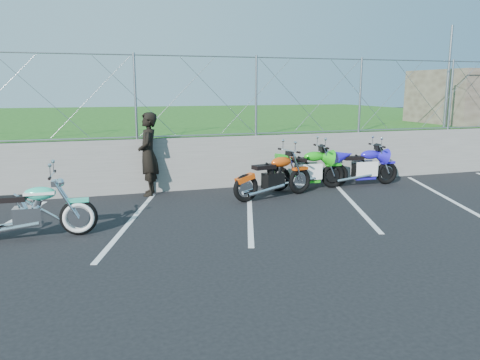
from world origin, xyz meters
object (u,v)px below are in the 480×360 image
object	(u,v)px
cruiser_turquoise	(31,213)
sportbike_green	(307,171)
person_standing	(148,154)
naked_orange	(275,178)
sportbike_blue	(364,168)

from	to	relation	value
cruiser_turquoise	sportbike_green	distance (m)	6.49
person_standing	naked_orange	bearing A→B (deg)	75.47
naked_orange	sportbike_green	world-z (taller)	naked_orange
sportbike_green	sportbike_blue	world-z (taller)	sportbike_green
cruiser_turquoise	sportbike_green	world-z (taller)	cruiser_turquoise
sportbike_green	person_standing	distance (m)	3.91
sportbike_blue	person_standing	xyz separation A→B (m)	(-5.44, 0.56, 0.52)
cruiser_turquoise	sportbike_green	size ratio (longest dim) A/B	1.05
sportbike_green	person_standing	world-z (taller)	person_standing
cruiser_turquoise	person_standing	size ratio (longest dim) A/B	1.13
naked_orange	person_standing	world-z (taller)	person_standing
cruiser_turquoise	sportbike_blue	bearing A→B (deg)	18.43
sportbike_blue	person_standing	size ratio (longest dim) A/B	1.04
sportbike_green	person_standing	xyz separation A→B (m)	(-3.84, 0.56, 0.51)
naked_orange	sportbike_blue	world-z (taller)	naked_orange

